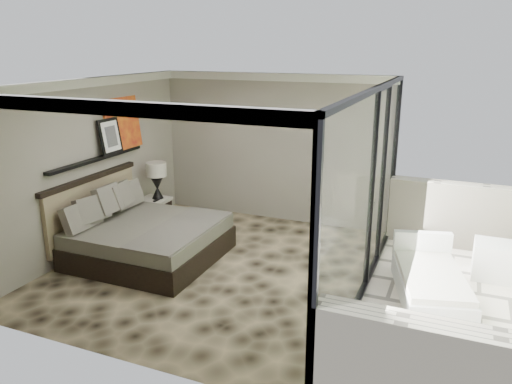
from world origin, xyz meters
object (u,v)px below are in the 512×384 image
at_px(bed, 143,236).
at_px(table_lamp, 157,176).
at_px(lounger, 430,282).
at_px(nightstand, 155,212).
at_px(ottoman, 492,260).

bearing_deg(bed, table_lamp, 114.47).
distance_m(bed, lounger, 4.37).
xyz_separation_m(table_lamp, lounger, (4.98, -0.98, -0.76)).
xyz_separation_m(bed, nightstand, (-0.69, 1.33, -0.09)).
bearing_deg(nightstand, lounger, 2.90).
bearing_deg(table_lamp, nightstand, -132.16).
distance_m(nightstand, ottoman, 5.83).
relative_size(bed, ottoman, 4.05).
height_order(bed, ottoman, bed).
bearing_deg(ottoman, lounger, -129.88).
distance_m(ottoman, lounger, 1.24).
height_order(bed, nightstand, bed).
bearing_deg(ottoman, nightstand, -179.71).
bearing_deg(nightstand, ottoman, 13.54).
distance_m(bed, nightstand, 1.50).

